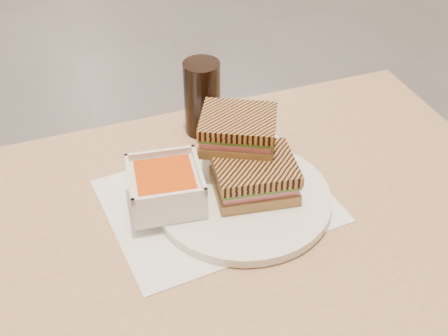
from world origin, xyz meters
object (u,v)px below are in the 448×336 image
object	(u,v)px
panini_lower	(254,176)
plate	(243,198)
cola_glass	(202,98)
soup_bowl	(166,188)
main_table	(164,305)

from	to	relation	value
panini_lower	plate	bearing A→B (deg)	-166.25
cola_glass	plate	bearing A→B (deg)	-92.31
panini_lower	cola_glass	world-z (taller)	cola_glass
plate	soup_bowl	distance (m)	0.12
cola_glass	panini_lower	bearing A→B (deg)	-86.76
soup_bowl	plate	bearing A→B (deg)	-15.12
plate	main_table	bearing A→B (deg)	-158.90
main_table	panini_lower	distance (m)	0.25
panini_lower	soup_bowl	bearing A→B (deg)	169.01
main_table	soup_bowl	bearing A→B (deg)	66.07
main_table	panini_lower	xyz separation A→B (m)	(0.18, 0.07, 0.16)
plate	soup_bowl	bearing A→B (deg)	164.88
plate	cola_glass	size ratio (longest dim) A/B	1.99
soup_bowl	panini_lower	distance (m)	0.14
main_table	panini_lower	bearing A→B (deg)	20.29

